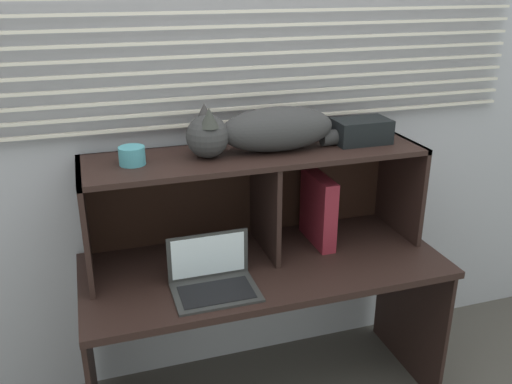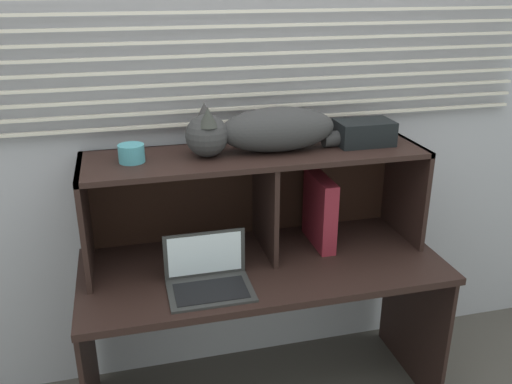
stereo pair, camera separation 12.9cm
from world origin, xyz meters
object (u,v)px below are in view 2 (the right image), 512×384
(cat, at_px, (265,130))
(storage_box, at_px, (364,133))
(laptop, at_px, (208,278))
(binder_upright, at_px, (320,211))
(book_stack, at_px, (204,253))
(small_basket, at_px, (131,153))

(cat, distance_m, storage_box, 0.44)
(cat, height_order, storage_box, cat)
(laptop, relative_size, binder_upright, 1.02)
(binder_upright, relative_size, book_stack, 1.52)
(cat, relative_size, binder_upright, 2.66)
(cat, bearing_deg, laptop, -139.17)
(binder_upright, xyz_separation_m, small_basket, (-0.78, 0.00, 0.33))
(cat, bearing_deg, book_stack, -179.16)
(small_basket, bearing_deg, book_stack, -0.85)
(laptop, distance_m, binder_upright, 0.61)
(binder_upright, bearing_deg, laptop, -155.30)
(cat, relative_size, book_stack, 4.04)
(book_stack, relative_size, storage_box, 0.87)
(binder_upright, xyz_separation_m, book_stack, (-0.52, -0.00, -0.14))
(laptop, relative_size, storage_box, 1.35)
(storage_box, bearing_deg, cat, 180.00)
(binder_upright, relative_size, storage_box, 1.32)
(cat, xyz_separation_m, laptop, (-0.29, -0.25, -0.50))
(laptop, xyz_separation_m, small_basket, (-0.24, 0.25, 0.44))
(cat, distance_m, binder_upright, 0.46)
(cat, relative_size, storage_box, 3.52)
(cat, height_order, binder_upright, cat)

